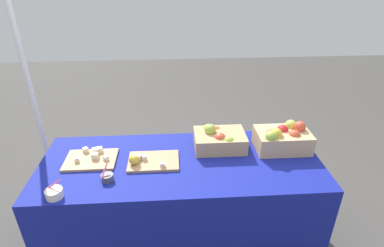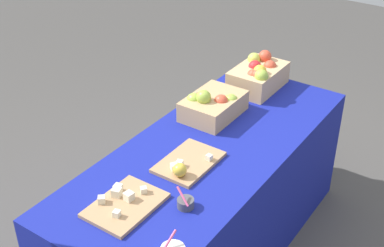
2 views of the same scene
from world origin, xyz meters
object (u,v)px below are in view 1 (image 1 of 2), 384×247
apple_crate_middle (219,139)px  apple_crate_left (282,138)px  sample_bowl_near (107,177)px  cutting_board_back (91,159)px  cutting_board_front (150,160)px  sample_bowl_mid (54,193)px  tent_pole (33,98)px

apple_crate_middle → apple_crate_left: bearing=-5.7°
apple_crate_middle → sample_bowl_near: 0.81m
cutting_board_back → cutting_board_front: bearing=-7.5°
sample_bowl_near → sample_bowl_mid: (-0.28, -0.13, 0.00)m
apple_crate_left → sample_bowl_near: 1.23m
apple_crate_left → sample_bowl_mid: 1.53m
cutting_board_front → apple_crate_left: bearing=7.0°
sample_bowl_near → apple_crate_middle: bearing=24.1°
apple_crate_middle → cutting_board_back: apple_crate_middle is taller
cutting_board_back → sample_bowl_near: bearing=-56.9°
apple_crate_left → sample_bowl_near: (-1.19, -0.29, -0.07)m
apple_crate_left → apple_crate_middle: 0.45m
apple_crate_middle → sample_bowl_mid: (-1.02, -0.47, -0.04)m
apple_crate_left → cutting_board_front: size_ratio=1.11×
sample_bowl_mid → cutting_board_back: bearing=70.1°
apple_crate_middle → cutting_board_front: (-0.49, -0.16, -0.05)m
tent_pole → sample_bowl_mid: bearing=-65.6°
apple_crate_left → sample_bowl_near: bearing=-166.5°
cutting_board_front → sample_bowl_near: size_ratio=3.41×
apple_crate_left → cutting_board_back: size_ratio=1.11×
tent_pole → cutting_board_front: bearing=-34.8°
apple_crate_left → tent_pole: 2.00m
sample_bowl_mid → cutting_board_front: bearing=30.0°
cutting_board_front → sample_bowl_near: (-0.25, -0.17, 0.01)m
cutting_board_front → cutting_board_back: size_ratio=1.00×
sample_bowl_near → tent_pole: size_ratio=0.05×
cutting_board_front → apple_crate_middle: bearing=18.1°
cutting_board_back → sample_bowl_mid: sample_bowl_mid is taller
sample_bowl_mid → tent_pole: (-0.45, 0.98, 0.18)m
cutting_board_front → tent_pole: (-0.98, 0.68, 0.19)m
apple_crate_middle → tent_pole: (-1.46, 0.52, 0.14)m
sample_bowl_mid → sample_bowl_near: bearing=26.0°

